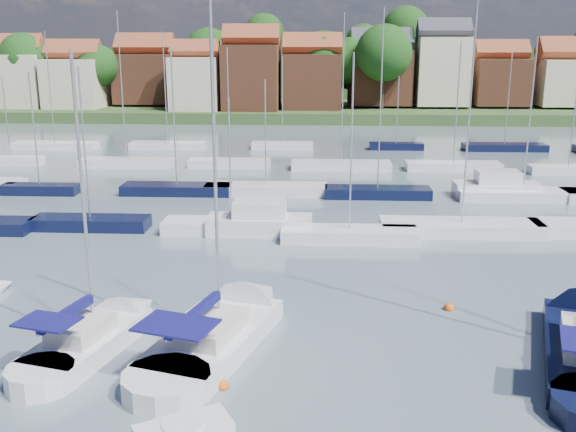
{
  "coord_description": "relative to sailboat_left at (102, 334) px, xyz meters",
  "views": [
    {
      "loc": [
        -1.21,
        -21.35,
        12.17
      ],
      "look_at": [
        -3.09,
        14.0,
        2.84
      ],
      "focal_mm": 40.0,
      "sensor_mm": 36.0,
      "label": 1
    }
  ],
  "objects": [
    {
      "name": "ground",
      "position": [
        10.46,
        36.72,
        -0.36
      ],
      "size": [
        260.0,
        260.0,
        0.0
      ],
      "primitive_type": "plane",
      "color": "#495964",
      "rests_on": "ground"
    },
    {
      "name": "sailboat_left",
      "position": [
        0.0,
        0.0,
        0.0
      ],
      "size": [
        4.82,
        9.93,
        13.14
      ],
      "rotation": [
        0.0,
        0.0,
        1.32
      ],
      "color": "silver",
      "rests_on": "ground"
    },
    {
      "name": "sailboat_centre",
      "position": [
        5.32,
        1.22,
        -0.01
      ],
      "size": [
        6.62,
        12.84,
        16.83
      ],
      "rotation": [
        0.0,
        0.0,
        1.29
      ],
      "color": "silver",
      "rests_on": "ground"
    },
    {
      "name": "tender",
      "position": [
        4.94,
        -6.74,
        -0.11
      ],
      "size": [
        3.34,
        2.73,
        0.66
      ],
      "rotation": [
        0.0,
        0.0,
        0.52
      ],
      "color": "silver",
      "rests_on": "ground"
    },
    {
      "name": "buoy_c",
      "position": [
        5.75,
        -3.57,
        -0.36
      ],
      "size": [
        0.45,
        0.45,
        0.45
      ],
      "primitive_type": "sphere",
      "color": "#D85914",
      "rests_on": "ground"
    },
    {
      "name": "buoy_e",
      "position": [
        15.44,
        4.27,
        -0.36
      ],
      "size": [
        0.5,
        0.5,
        0.5
      ],
      "primitive_type": "sphere",
      "color": "#D85914",
      "rests_on": "ground"
    },
    {
      "name": "buoy_f",
      "position": [
        17.88,
        -4.44,
        -0.36
      ],
      "size": [
        0.53,
        0.53,
        0.53
      ],
      "primitive_type": "sphere",
      "color": "beige",
      "rests_on": "ground"
    },
    {
      "name": "marina_field",
      "position": [
        12.37,
        31.87,
        0.07
      ],
      "size": [
        79.62,
        41.41,
        15.93
      ],
      "color": "silver",
      "rests_on": "ground"
    },
    {
      "name": "far_shore_town",
      "position": [
        12.69,
        129.38,
        4.24
      ],
      "size": [
        212.46,
        90.0,
        22.27
      ],
      "color": "#334C26",
      "rests_on": "ground"
    }
  ]
}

